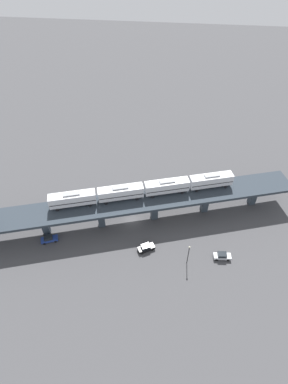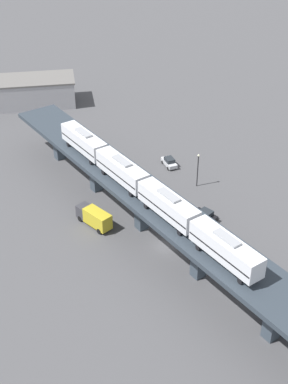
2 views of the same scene
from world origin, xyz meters
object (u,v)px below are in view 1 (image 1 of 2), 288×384
object	(u,v)px
street_car_silver	(222,256)
street_car_black	(146,248)
subway_train	(144,189)
street_car_blue	(49,239)
street_lamp	(188,253)
delivery_truck	(167,196)

from	to	relation	value
street_car_silver	street_car_black	world-z (taller)	same
street_car_silver	street_car_black	xyz separation A→B (m)	(-0.16, -19.51, 0.00)
subway_train	street_car_black	distance (m)	15.39
street_car_black	street_car_silver	bearing A→B (deg)	89.54
subway_train	street_car_black	world-z (taller)	subway_train
street_car_blue	street_car_silver	world-z (taller)	same
street_car_blue	street_lamp	world-z (taller)	street_lamp
street_car_black	delivery_truck	world-z (taller)	delivery_truck
subway_train	street_lamp	world-z (taller)	subway_train
delivery_truck	street_lamp	distance (m)	22.89
subway_train	street_car_black	size ratio (longest dim) A/B	10.22
subway_train	street_car_blue	world-z (taller)	subway_train
street_car_blue	street_lamp	xyz separation A→B (m)	(2.36, 36.72, 3.17)
delivery_truck	street_lamp	xyz separation A→B (m)	(21.80, 6.58, 2.35)
subway_train	street_car_blue	distance (m)	28.60
subway_train	street_lamp	size ratio (longest dim) A/B	6.95
street_car_silver	delivery_truck	xyz separation A→B (m)	(-19.25, -15.40, 0.82)
street_car_blue	street_car_black	distance (m)	26.03
street_car_black	street_lamp	xyz separation A→B (m)	(2.70, 10.69, 3.17)
street_car_blue	delivery_truck	xyz separation A→B (m)	(-19.44, 30.14, 0.82)
subway_train	street_car_silver	bearing A→B (deg)	60.54
street_car_blue	street_car_black	bearing A→B (deg)	90.75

